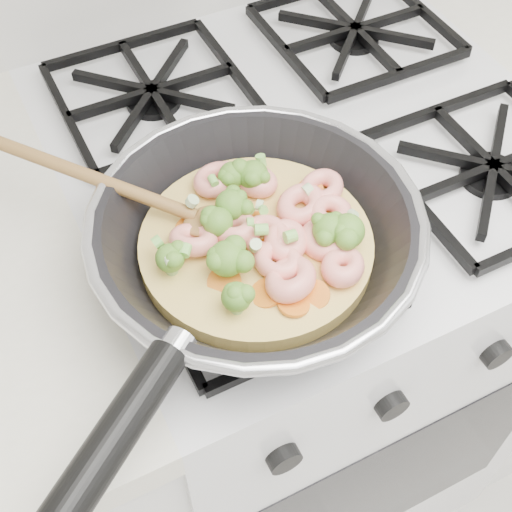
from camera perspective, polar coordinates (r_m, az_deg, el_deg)
name	(u,v)px	position (r m, az deg, el deg)	size (l,w,h in m)	color
stove	(297,330)	(1.20, 3.37, -6.07)	(0.60, 0.60, 0.92)	white
skillet	(254,240)	(0.67, -0.15, 1.35)	(0.45, 0.45, 0.10)	black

